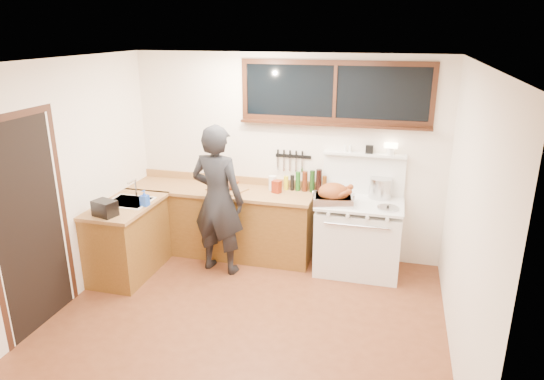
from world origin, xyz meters
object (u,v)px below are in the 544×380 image
(vintage_stove, at_px, (358,235))
(roast_turkey, at_px, (334,195))
(cutting_board, at_px, (228,186))
(man, at_px, (218,200))

(vintage_stove, xyz_separation_m, roast_turkey, (-0.31, -0.15, 0.54))
(cutting_board, xyz_separation_m, roast_turkey, (1.38, -0.16, 0.05))
(roast_turkey, bearing_deg, cutting_board, 173.32)
(man, bearing_deg, vintage_stove, 14.54)
(vintage_stove, height_order, roast_turkey, vintage_stove)
(vintage_stove, xyz_separation_m, man, (-1.66, -0.43, 0.45))
(cutting_board, bearing_deg, man, -85.69)
(vintage_stove, bearing_deg, man, -165.46)
(vintage_stove, height_order, cutting_board, vintage_stove)
(man, xyz_separation_m, cutting_board, (-0.03, 0.44, 0.04))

